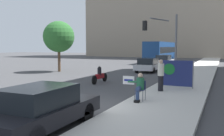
# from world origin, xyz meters

# --- Properties ---
(ground_plane) EXTENTS (160.00, 160.00, 0.00)m
(ground_plane) POSITION_xyz_m (0.00, 0.00, 0.00)
(ground_plane) COLOR #444447
(sidewalk_curb) EXTENTS (3.29, 90.00, 0.17)m
(sidewalk_curb) POSITION_xyz_m (3.29, 15.00, 0.08)
(sidewalk_curb) COLOR beige
(sidewalk_curb) RESTS_ON ground_plane
(seated_protester) EXTENTS (1.00, 0.77, 1.23)m
(seated_protester) POSITION_xyz_m (2.25, 1.64, 0.84)
(seated_protester) COLOR #474C56
(seated_protester) RESTS_ON sidewalk_curb
(jogger_on_sidewalk) EXTENTS (0.34, 0.34, 1.71)m
(jogger_on_sidewalk) POSITION_xyz_m (2.55, 4.43, 1.04)
(jogger_on_sidewalk) COLOR black
(jogger_on_sidewalk) RESTS_ON sidewalk_curb
(protest_banner) EXTENTS (1.92, 0.06, 1.60)m
(protest_banner) POSITION_xyz_m (3.11, 5.85, 1.02)
(protest_banner) COLOR slate
(protest_banner) RESTS_ON sidewalk_curb
(traffic_light_pole) EXTENTS (3.10, 2.87, 4.92)m
(traffic_light_pole) POSITION_xyz_m (0.94, 11.78, 3.53)
(traffic_light_pole) COLOR slate
(traffic_light_pole) RESTS_ON sidewalk_curb
(parked_car_curbside) EXTENTS (1.80, 4.20, 1.37)m
(parked_car_curbside) POSITION_xyz_m (0.60, -2.87, 0.69)
(parked_car_curbside) COLOR black
(parked_car_curbside) RESTS_ON ground_plane
(car_on_road_nearest) EXTENTS (1.87, 4.24, 1.40)m
(car_on_road_nearest) POSITION_xyz_m (-1.38, 15.75, 0.70)
(car_on_road_nearest) COLOR silver
(car_on_road_nearest) RESTS_ON ground_plane
(car_on_road_midblock) EXTENTS (1.79, 4.78, 1.46)m
(car_on_road_midblock) POSITION_xyz_m (-1.57, 23.74, 0.73)
(car_on_road_midblock) COLOR silver
(car_on_road_midblock) RESTS_ON ground_plane
(city_bus_on_road) EXTENTS (2.50, 12.23, 3.28)m
(city_bus_on_road) POSITION_xyz_m (-3.76, 31.27, 1.88)
(city_bus_on_road) COLOR navy
(city_bus_on_road) RESTS_ON ground_plane
(motorcycle_on_road) EXTENTS (0.28, 2.23, 1.18)m
(motorcycle_on_road) POSITION_xyz_m (-2.36, 6.82, 0.52)
(motorcycle_on_road) COLOR maroon
(motorcycle_on_road) RESTS_ON ground_plane
(street_tree_near_curb) EXTENTS (3.17, 3.17, 5.15)m
(street_tree_near_curb) POSITION_xyz_m (-9.79, 12.24, 3.55)
(street_tree_near_curb) COLOR brown
(street_tree_near_curb) RESTS_ON ground_plane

